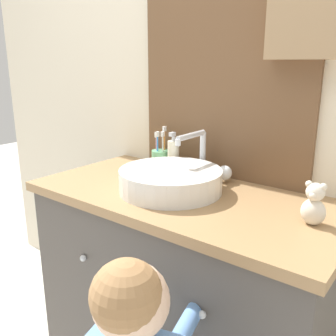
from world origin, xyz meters
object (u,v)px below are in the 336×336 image
Objects in this scene: sink_basin at (172,179)px; teddy_bear at (314,205)px; soap_dispenser at (173,157)px; toothbrush_holder at (161,158)px.

teddy_bear is at bearing 1.99° from sink_basin.
toothbrush_holder is at bearing 163.94° from soap_dispenser.
sink_basin is at bearing -54.21° from soap_dispenser.
sink_basin is 0.51m from teddy_bear.
toothbrush_holder reaches higher than teddy_bear.
sink_basin is 3.29× the size of teddy_bear.
soap_dispenser is (-0.13, 0.19, 0.03)m from sink_basin.
sink_basin is 2.30× the size of toothbrush_holder.
sink_basin is at bearing -178.01° from teddy_bear.
toothbrush_holder is 1.05× the size of soap_dispenser.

